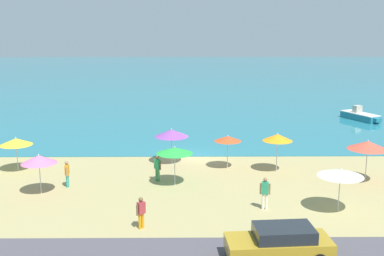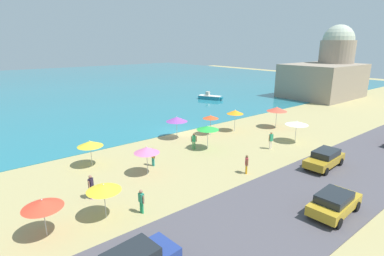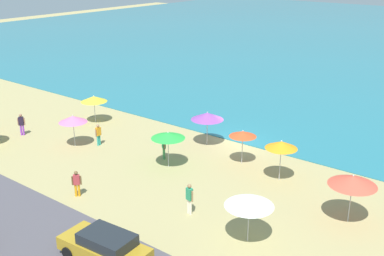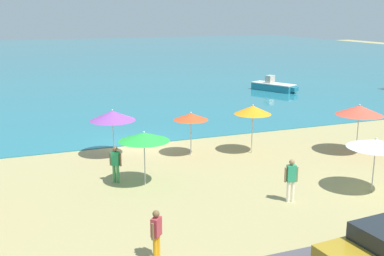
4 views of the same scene
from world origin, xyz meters
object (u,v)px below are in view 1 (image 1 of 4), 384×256
(beach_umbrella_9, at_px, (277,137))
(bather_4, at_px, (67,173))
(beach_umbrella_2, at_px, (16,142))
(bather_3, at_px, (157,167))
(beach_umbrella_7, at_px, (228,139))
(bather_5, at_px, (141,211))
(beach_umbrella_8, at_px, (340,173))
(beach_umbrella_6, at_px, (39,159))
(beach_umbrella_4, at_px, (175,151))
(beach_umbrella_1, at_px, (172,133))
(bather_1, at_px, (265,191))
(skiff_nearshore, at_px, (360,116))
(parked_car_1, at_px, (280,242))
(beach_umbrella_5, at_px, (368,145))

(beach_umbrella_9, height_order, bather_4, beach_umbrella_9)
(beach_umbrella_2, xyz_separation_m, bather_4, (4.14, -3.29, -1.12))
(bather_3, bearing_deg, beach_umbrella_7, 29.60)
(beach_umbrella_2, xyz_separation_m, bather_5, (9.19, -9.41, -1.14))
(beach_umbrella_2, height_order, beach_umbrella_8, beach_umbrella_8)
(beach_umbrella_6, distance_m, beach_umbrella_7, 12.29)
(beach_umbrella_4, xyz_separation_m, bather_3, (-1.11, 0.81, -1.26))
(beach_umbrella_2, bearing_deg, bather_4, -38.51)
(beach_umbrella_4, bearing_deg, beach_umbrella_9, 21.63)
(beach_umbrella_2, bearing_deg, beach_umbrella_6, -57.29)
(beach_umbrella_1, height_order, bather_1, beach_umbrella_1)
(bather_5, xyz_separation_m, skiff_nearshore, (19.95, 26.44, -0.42))
(beach_umbrella_6, bearing_deg, beach_umbrella_8, -9.74)
(parked_car_1, bearing_deg, beach_umbrella_9, 80.28)
(beach_umbrella_1, bearing_deg, beach_umbrella_7, -18.65)
(beach_umbrella_6, height_order, beach_umbrella_8, beach_umbrella_6)
(bather_1, bearing_deg, beach_umbrella_1, 120.99)
(beach_umbrella_6, bearing_deg, parked_car_1, -33.78)
(beach_umbrella_4, relative_size, skiff_nearshore, 0.53)
(bather_1, xyz_separation_m, bather_3, (-6.00, 4.79, -0.07))
(parked_car_1, bearing_deg, beach_umbrella_5, 54.45)
(bather_1, xyz_separation_m, bather_4, (-11.40, 3.72, -0.10))
(beach_umbrella_1, xyz_separation_m, parked_car_1, (4.94, -14.45, -1.37))
(bather_4, relative_size, parked_car_1, 0.36)
(beach_umbrella_1, relative_size, beach_umbrella_8, 1.06)
(beach_umbrella_4, bearing_deg, bather_1, -39.08)
(bather_3, bearing_deg, bather_1, -38.58)
(beach_umbrella_7, height_order, skiff_nearshore, beach_umbrella_7)
(bather_5, xyz_separation_m, parked_car_1, (6.06, -3.35, -0.05))
(bather_3, xyz_separation_m, parked_car_1, (5.71, -10.53, -0.10))
(bather_5, bearing_deg, beach_umbrella_4, 77.09)
(beach_umbrella_4, xyz_separation_m, bather_4, (-6.51, -0.26, -1.29))
(beach_umbrella_7, distance_m, beach_umbrella_9, 3.32)
(beach_umbrella_1, bearing_deg, beach_umbrella_6, -140.34)
(skiff_nearshore, bearing_deg, beach_umbrella_4, -132.65)
(beach_umbrella_2, xyz_separation_m, skiff_nearshore, (29.14, 17.03, -1.56))
(parked_car_1, bearing_deg, beach_umbrella_4, 115.36)
(beach_umbrella_2, relative_size, bather_5, 1.46)
(beach_umbrella_8, xyz_separation_m, bather_1, (-3.86, 0.30, -1.11))
(beach_umbrella_1, distance_m, beach_umbrella_4, 4.74)
(beach_umbrella_1, distance_m, bather_3, 4.19)
(beach_umbrella_4, distance_m, beach_umbrella_8, 9.74)
(beach_umbrella_1, distance_m, bather_1, 10.23)
(beach_umbrella_9, xyz_separation_m, bather_5, (-8.19, -9.03, -1.48))
(beach_umbrella_9, bearing_deg, beach_umbrella_5, -22.40)
(beach_umbrella_5, bearing_deg, bather_5, -152.75)
(bather_4, xyz_separation_m, bather_5, (5.05, -6.11, -0.02))
(beach_umbrella_8, bearing_deg, bather_3, 152.72)
(bather_3, relative_size, skiff_nearshore, 0.36)
(beach_umbrella_6, bearing_deg, skiff_nearshore, 39.31)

